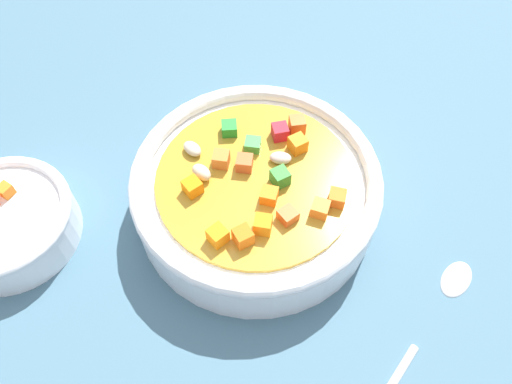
{
  "coord_description": "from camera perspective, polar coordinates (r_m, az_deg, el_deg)",
  "views": [
    {
      "loc": [
        -15.23,
        -17.82,
        37.63
      ],
      "look_at": [
        0.0,
        0.0,
        2.48
      ],
      "focal_mm": 35.03,
      "sensor_mm": 36.0,
      "label": 1
    }
  ],
  "objects": [
    {
      "name": "soup_bowl_main",
      "position": [
        0.42,
        0.0,
        0.24
      ],
      "size": [
        20.65,
        20.65,
        5.95
      ],
      "color": "white",
      "rests_on": "ground_plane"
    },
    {
      "name": "side_bowl_small",
      "position": [
        0.46,
        -26.66,
        -3.15
      ],
      "size": [
        11.47,
        11.47,
        4.69
      ],
      "color": "white",
      "rests_on": "ground_plane"
    },
    {
      "name": "spoon",
      "position": [
        0.41,
        18.13,
        -15.82
      ],
      "size": [
        21.87,
        5.67,
        0.77
      ],
      "rotation": [
        0.0,
        0.0,
        6.48
      ],
      "color": "silver",
      "rests_on": "ground_plane"
    },
    {
      "name": "ground_plane",
      "position": [
        0.45,
        0.0,
        -2.45
      ],
      "size": [
        140.0,
        140.0,
        2.0
      ],
      "primitive_type": "cube",
      "color": "#42667A"
    }
  ]
}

